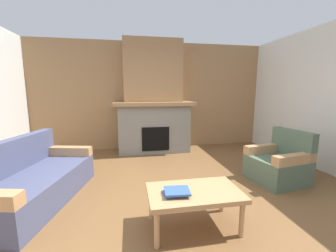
# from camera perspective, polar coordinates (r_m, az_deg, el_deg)

# --- Properties ---
(ground) EXTENTS (9.00, 9.00, 0.00)m
(ground) POSITION_cam_1_polar(r_m,az_deg,el_deg) (3.04, 2.29, -20.02)
(ground) COLOR brown
(wall_back_wood_panel) EXTENTS (6.00, 0.12, 2.70)m
(wall_back_wood_panel) POSITION_cam_1_polar(r_m,az_deg,el_deg) (5.61, -4.41, 7.96)
(wall_back_wood_panel) COLOR #997047
(wall_back_wood_panel) RESTS_ON ground
(fireplace) EXTENTS (1.90, 0.82, 2.70)m
(fireplace) POSITION_cam_1_polar(r_m,az_deg,el_deg) (5.25, -3.95, 5.82)
(fireplace) COLOR gray
(fireplace) RESTS_ON ground
(couch) EXTENTS (1.22, 1.94, 0.85)m
(couch) POSITION_cam_1_polar(r_m,az_deg,el_deg) (3.47, -32.68, -12.47)
(couch) COLOR #474C6B
(couch) RESTS_ON ground
(armchair) EXTENTS (0.87, 0.87, 0.85)m
(armchair) POSITION_cam_1_polar(r_m,az_deg,el_deg) (4.03, 27.66, -8.97)
(armchair) COLOR #4C604C
(armchair) RESTS_ON ground
(coffee_table) EXTENTS (1.00, 0.60, 0.43)m
(coffee_table) POSITION_cam_1_polar(r_m,az_deg,el_deg) (2.43, 7.01, -17.96)
(coffee_table) COLOR tan
(coffee_table) RESTS_ON ground
(book_stack_near_edge) EXTENTS (0.29, 0.24, 0.05)m
(book_stack_near_edge) POSITION_cam_1_polar(r_m,az_deg,el_deg) (2.30, 2.30, -17.23)
(book_stack_near_edge) COLOR #335699
(book_stack_near_edge) RESTS_ON coffee_table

